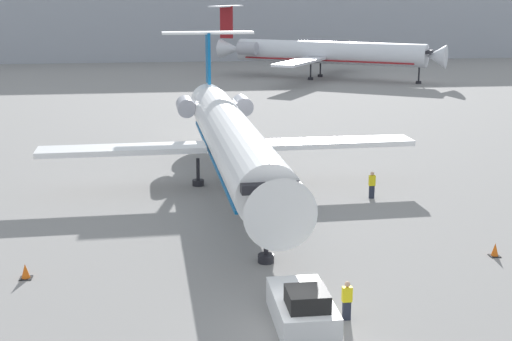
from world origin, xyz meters
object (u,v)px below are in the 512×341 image
(pushback_tug, at_px, (302,308))
(worker_by_wing, at_px, (372,184))
(airplane_parked_far_left, at_px, (322,52))
(airplane_main, at_px, (231,137))
(worker_near_tug, at_px, (347,300))
(traffic_cone_left, at_px, (25,272))
(traffic_cone_right, at_px, (495,250))

(pushback_tug, bearing_deg, worker_by_wing, 65.01)
(worker_by_wing, relative_size, airplane_parked_far_left, 0.05)
(airplane_main, relative_size, worker_near_tug, 20.63)
(worker_near_tug, distance_m, worker_by_wing, 17.88)
(pushback_tug, xyz_separation_m, airplane_parked_far_left, (19.18, 81.16, 3.32))
(traffic_cone_left, height_order, airplane_parked_far_left, airplane_parked_far_left)
(worker_near_tug, bearing_deg, airplane_main, 97.45)
(worker_by_wing, bearing_deg, airplane_parked_far_left, 80.04)
(airplane_main, bearing_deg, traffic_cone_right, -50.28)
(worker_by_wing, distance_m, airplane_parked_far_left, 65.23)
(traffic_cone_right, height_order, airplane_parked_far_left, airplane_parked_far_left)
(airplane_main, bearing_deg, worker_by_wing, -21.05)
(traffic_cone_left, bearing_deg, worker_near_tug, -24.22)
(pushback_tug, height_order, worker_near_tug, pushback_tug)
(traffic_cone_right, bearing_deg, worker_near_tug, -147.08)
(pushback_tug, distance_m, worker_by_wing, 18.74)
(traffic_cone_right, bearing_deg, worker_by_wing, 106.02)
(worker_near_tug, relative_size, airplane_parked_far_left, 0.05)
(airplane_main, xyz_separation_m, worker_near_tug, (2.64, -20.17, -2.70))
(traffic_cone_right, xyz_separation_m, airplane_parked_far_left, (8.14, 75.05, 3.68))
(airplane_main, xyz_separation_m, traffic_cone_right, (11.82, -14.23, -3.22))
(airplane_main, xyz_separation_m, pushback_tug, (0.78, -20.34, -2.86))
(worker_by_wing, height_order, traffic_cone_right, worker_by_wing)
(airplane_main, height_order, airplane_parked_far_left, airplane_parked_far_left)
(pushback_tug, bearing_deg, airplane_main, 92.20)
(traffic_cone_left, distance_m, traffic_cone_right, 22.79)
(worker_near_tug, bearing_deg, traffic_cone_left, 155.78)
(pushback_tug, xyz_separation_m, traffic_cone_right, (11.04, 6.11, -0.36))
(airplane_main, distance_m, worker_near_tug, 20.52)
(airplane_main, xyz_separation_m, traffic_cone_left, (-10.97, -14.05, -3.21))
(pushback_tug, distance_m, airplane_parked_far_left, 83.47)
(traffic_cone_right, bearing_deg, pushback_tug, -151.04)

